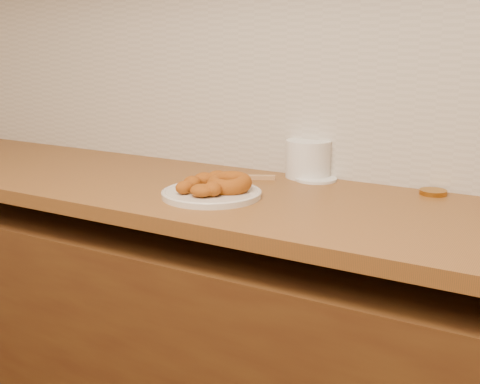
% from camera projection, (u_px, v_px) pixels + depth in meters
% --- Properties ---
extents(wall_back, '(4.00, 0.02, 2.70)m').
position_uv_depth(wall_back, '(423.00, 24.00, 1.61)').
color(wall_back, '#C4B191').
rests_on(wall_back, ground).
extents(butcher_block, '(2.30, 0.62, 0.04)m').
position_uv_depth(butcher_block, '(164.00, 188.00, 1.79)').
color(butcher_block, brown).
rests_on(butcher_block, base_cabinet).
extents(backsplash, '(3.60, 0.02, 0.60)m').
position_uv_depth(backsplash, '(418.00, 80.00, 1.64)').
color(backsplash, beige).
rests_on(backsplash, wall_back).
extents(donut_plate, '(0.27, 0.27, 0.02)m').
position_uv_depth(donut_plate, '(212.00, 194.00, 1.61)').
color(donut_plate, beige).
rests_on(donut_plate, butcher_block).
extents(ring_donut, '(0.14, 0.14, 0.05)m').
position_uv_depth(ring_donut, '(229.00, 183.00, 1.61)').
color(ring_donut, '#8F4E15').
rests_on(ring_donut, donut_plate).
extents(fried_dough_chunks, '(0.17, 0.19, 0.04)m').
position_uv_depth(fried_dough_chunks, '(205.00, 184.00, 1.61)').
color(fried_dough_chunks, '#8F4E15').
rests_on(fried_dough_chunks, donut_plate).
extents(plastic_tub, '(0.14, 0.14, 0.11)m').
position_uv_depth(plastic_tub, '(308.00, 159.00, 1.83)').
color(plastic_tub, silver).
rests_on(plastic_tub, butcher_block).
extents(tub_lid, '(0.14, 0.14, 0.01)m').
position_uv_depth(tub_lid, '(316.00, 179.00, 1.80)').
color(tub_lid, silver).
rests_on(tub_lid, butcher_block).
extents(brass_jar_lid, '(0.08, 0.08, 0.01)m').
position_uv_depth(brass_jar_lid, '(433.00, 192.00, 1.63)').
color(brass_jar_lid, '#AA7124').
rests_on(brass_jar_lid, butcher_block).
extents(wooden_utensil, '(0.16, 0.09, 0.01)m').
position_uv_depth(wooden_utensil, '(248.00, 177.00, 1.81)').
color(wooden_utensil, '#AD7F4E').
rests_on(wooden_utensil, butcher_block).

